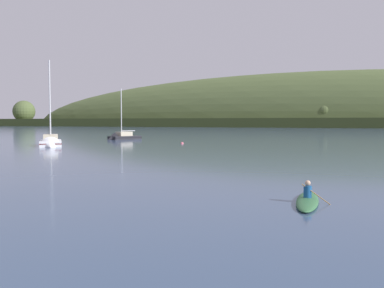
% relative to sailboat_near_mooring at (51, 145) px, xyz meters
% --- Properties ---
extents(far_shoreline_hill, '(505.79, 78.61, 65.09)m').
position_rel_sailboat_near_mooring_xyz_m(far_shoreline_hill, '(12.18, 205.18, 0.01)').
color(far_shoreline_hill, '#35401E').
rests_on(far_shoreline_hill, ground).
extents(sailboat_near_mooring, '(6.99, 7.62, 12.56)m').
position_rel_sailboat_near_mooring_xyz_m(sailboat_near_mooring, '(0.00, 0.00, 0.00)').
color(sailboat_near_mooring, white).
rests_on(sailboat_near_mooring, ground).
extents(sailboat_midwater_white, '(4.64, 7.07, 10.27)m').
position_rel_sailboat_near_mooring_xyz_m(sailboat_midwater_white, '(-1.83, 20.72, 0.01)').
color(sailboat_midwater_white, '#232328').
rests_on(sailboat_midwater_white, ground).
extents(canoe_with_paddler, '(1.59, 4.38, 1.02)m').
position_rel_sailboat_near_mooring_xyz_m(canoe_with_paddler, '(35.37, -26.24, -0.13)').
color(canoe_with_paddler, '#33663D').
rests_on(canoe_with_paddler, ground).
extents(mooring_buoy_midchannel, '(0.45, 0.45, 0.53)m').
position_rel_sailboat_near_mooring_xyz_m(mooring_buoy_midchannel, '(13.60, 12.48, -0.22)').
color(mooring_buoy_midchannel, '#E06675').
rests_on(mooring_buoy_midchannel, ground).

